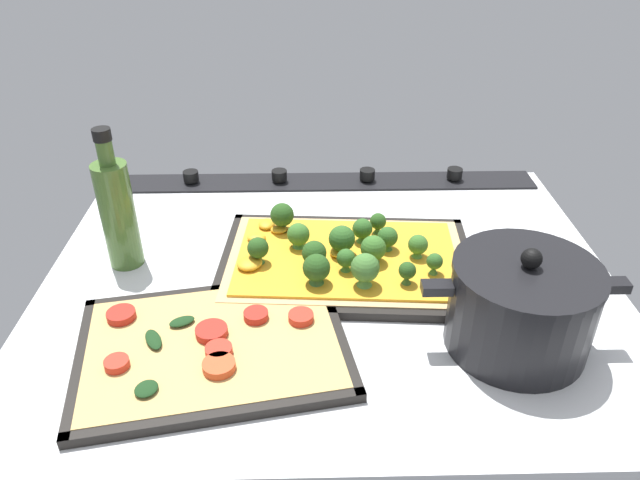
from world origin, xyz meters
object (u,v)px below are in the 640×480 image
object	(u,v)px
broccoli_pizza	(343,255)
baking_tray_back	(213,348)
cooking_pot	(521,306)
baking_tray_front	(347,264)
oil_bottle	(118,211)
veggie_pizza_back	(211,344)

from	to	relation	value
broccoli_pizza	baking_tray_back	world-z (taller)	broccoli_pizza
broccoli_pizza	cooking_pot	size ratio (longest dim) A/B	1.49
broccoli_pizza	baking_tray_front	bearing A→B (deg)	-158.94
cooking_pot	oil_bottle	distance (cm)	55.38
broccoli_pizza	cooking_pot	bearing A→B (deg)	140.06
baking_tray_front	baking_tray_back	distance (cm)	24.68
baking_tray_back	cooking_pot	world-z (taller)	cooking_pot
veggie_pizza_back	oil_bottle	bearing A→B (deg)	-52.37
baking_tray_front	oil_bottle	world-z (taller)	oil_bottle
veggie_pizza_back	cooking_pot	bearing A→B (deg)	-179.20
broccoli_pizza	baking_tray_back	size ratio (longest dim) A/B	1.01
baking_tray_back	veggie_pizza_back	xyz separation A→B (cm)	(0.19, -0.04, 0.71)
baking_tray_back	cooking_pot	xyz separation A→B (cm)	(-36.75, -0.56, 5.36)
baking_tray_back	oil_bottle	size ratio (longest dim) A/B	1.70
veggie_pizza_back	oil_bottle	distance (cm)	25.73
oil_bottle	veggie_pizza_back	bearing A→B (deg)	127.63
cooking_pot	oil_bottle	world-z (taller)	oil_bottle
broccoli_pizza	baking_tray_back	xyz separation A→B (cm)	(16.61, 17.42, -1.85)
veggie_pizza_back	baking_tray_front	bearing A→B (deg)	-134.70
baking_tray_front	broccoli_pizza	xyz separation A→B (cm)	(0.63, 0.24, 1.85)
broccoli_pizza	cooking_pot	xyz separation A→B (cm)	(-20.13, 16.86, 3.51)
veggie_pizza_back	broccoli_pizza	bearing A→B (deg)	-134.04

